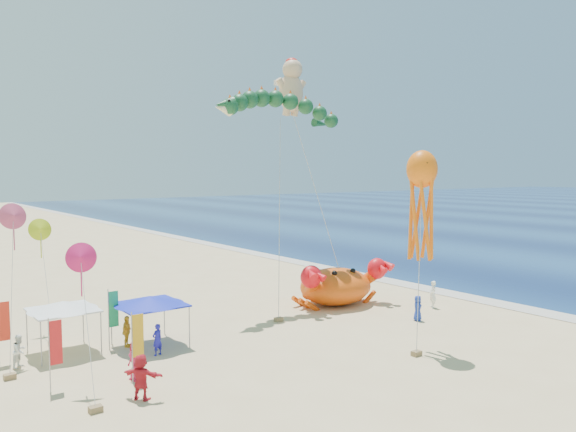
{
  "coord_description": "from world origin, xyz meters",
  "views": [
    {
      "loc": [
        -23.47,
        -26.13,
        9.3
      ],
      "look_at": [
        -2.0,
        2.0,
        6.5
      ],
      "focal_mm": 35.0,
      "sensor_mm": 36.0,
      "label": 1
    }
  ],
  "objects_px": {
    "crab_inflatable": "(337,285)",
    "canopy_blue": "(150,301)",
    "cherub_kite": "(292,86)",
    "octopus_kite": "(422,197)",
    "dragon_kite": "(279,111)",
    "canopy_white": "(63,306)"
  },
  "relations": [
    {
      "from": "cherub_kite",
      "to": "canopy_blue",
      "type": "height_order",
      "value": "cherub_kite"
    },
    {
      "from": "canopy_blue",
      "to": "dragon_kite",
      "type": "bearing_deg",
      "value": 18.08
    },
    {
      "from": "crab_inflatable",
      "to": "octopus_kite",
      "type": "distance_m",
      "value": 12.11
    },
    {
      "from": "octopus_kite",
      "to": "canopy_blue",
      "type": "height_order",
      "value": "octopus_kite"
    },
    {
      "from": "cherub_kite",
      "to": "canopy_white",
      "type": "height_order",
      "value": "cherub_kite"
    },
    {
      "from": "cherub_kite",
      "to": "canopy_white",
      "type": "relative_size",
      "value": 5.16
    },
    {
      "from": "dragon_kite",
      "to": "canopy_blue",
      "type": "height_order",
      "value": "dragon_kite"
    },
    {
      "from": "cherub_kite",
      "to": "canopy_blue",
      "type": "bearing_deg",
      "value": -158.11
    },
    {
      "from": "canopy_blue",
      "to": "canopy_white",
      "type": "height_order",
      "value": "same"
    },
    {
      "from": "dragon_kite",
      "to": "cherub_kite",
      "type": "bearing_deg",
      "value": 35.97
    },
    {
      "from": "crab_inflatable",
      "to": "cherub_kite",
      "type": "bearing_deg",
      "value": 94.34
    },
    {
      "from": "cherub_kite",
      "to": "canopy_blue",
      "type": "relative_size",
      "value": 4.85
    },
    {
      "from": "cherub_kite",
      "to": "canopy_white",
      "type": "bearing_deg",
      "value": -167.41
    },
    {
      "from": "crab_inflatable",
      "to": "canopy_white",
      "type": "height_order",
      "value": "crab_inflatable"
    },
    {
      "from": "cherub_kite",
      "to": "octopus_kite",
      "type": "xyz_separation_m",
      "value": [
        -2.6,
        -14.43,
        -7.65
      ]
    },
    {
      "from": "canopy_blue",
      "to": "canopy_white",
      "type": "relative_size",
      "value": 1.07
    },
    {
      "from": "cherub_kite",
      "to": "octopus_kite",
      "type": "bearing_deg",
      "value": -100.2
    },
    {
      "from": "dragon_kite",
      "to": "canopy_blue",
      "type": "relative_size",
      "value": 4.0
    },
    {
      "from": "canopy_blue",
      "to": "octopus_kite",
      "type": "bearing_deg",
      "value": -38.09
    },
    {
      "from": "crab_inflatable",
      "to": "canopy_blue",
      "type": "height_order",
      "value": "crab_inflatable"
    },
    {
      "from": "octopus_kite",
      "to": "canopy_white",
      "type": "xyz_separation_m",
      "value": [
        -15.3,
        10.43,
        -5.54
      ]
    },
    {
      "from": "octopus_kite",
      "to": "dragon_kite",
      "type": "bearing_deg",
      "value": 90.12
    }
  ]
}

